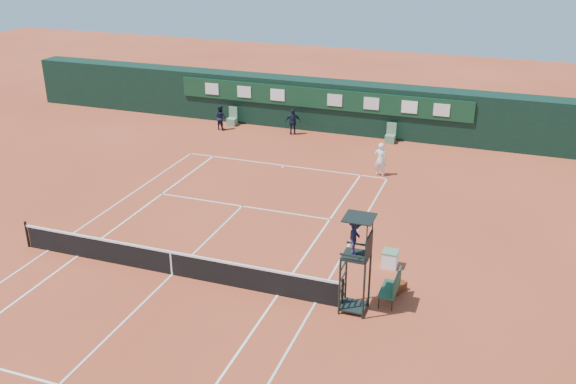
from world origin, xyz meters
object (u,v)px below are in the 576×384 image
(player_bench, at_px, (393,286))
(cooler, at_px, (390,259))
(tennis_net, at_px, (171,262))
(umpire_chair, at_px, (356,244))
(player, at_px, (381,159))

(player_bench, relative_size, cooler, 1.86)
(player_bench, height_order, cooler, player_bench)
(tennis_net, distance_m, umpire_chair, 7.06)
(player, bearing_deg, cooler, 108.84)
(tennis_net, xyz_separation_m, player_bench, (7.89, 0.94, 0.09))
(umpire_chair, relative_size, player, 1.98)
(tennis_net, height_order, player_bench, same)
(cooler, bearing_deg, tennis_net, -156.00)
(player_bench, distance_m, cooler, 2.41)
(cooler, bearing_deg, player_bench, -77.03)
(tennis_net, bearing_deg, player, 67.63)
(cooler, height_order, player, player)
(umpire_chair, distance_m, player, 12.44)
(player_bench, bearing_deg, player, 104.23)
(umpire_chair, xyz_separation_m, player_bench, (1.10, 0.93, -1.86))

